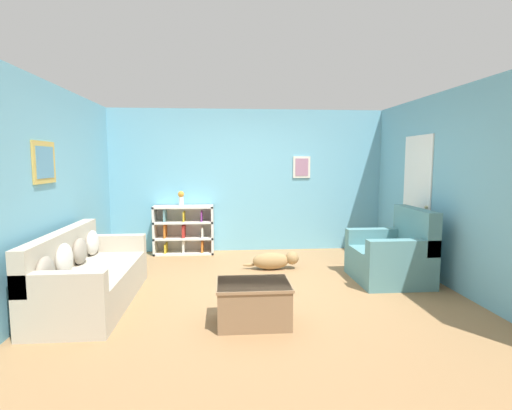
% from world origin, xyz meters
% --- Properties ---
extents(ground_plane, '(14.00, 14.00, 0.00)m').
position_xyz_m(ground_plane, '(0.00, 0.00, 0.00)').
color(ground_plane, '#997047').
extents(wall_back, '(5.60, 0.13, 2.60)m').
position_xyz_m(wall_back, '(0.00, 2.25, 1.30)').
color(wall_back, '#6BADC6').
rests_on(wall_back, ground_plane).
extents(wall_left, '(0.13, 5.00, 2.60)m').
position_xyz_m(wall_left, '(-2.55, -0.00, 1.30)').
color(wall_left, '#6BADC6').
rests_on(wall_left, ground_plane).
extents(wall_right, '(0.16, 5.00, 2.60)m').
position_xyz_m(wall_right, '(2.55, 0.02, 1.29)').
color(wall_right, '#6BADC6').
rests_on(wall_right, ground_plane).
extents(couch, '(0.84, 2.03, 0.86)m').
position_xyz_m(couch, '(-2.04, -0.48, 0.32)').
color(couch, '#B7AD99').
rests_on(couch, ground_plane).
extents(bookshelf, '(1.06, 0.36, 0.87)m').
position_xyz_m(bookshelf, '(-1.17, 2.02, 0.43)').
color(bookshelf, silver).
rests_on(bookshelf, ground_plane).
extents(recliner_chair, '(0.93, 1.03, 1.01)m').
position_xyz_m(recliner_chair, '(1.89, 0.11, 0.35)').
color(recliner_chair, slate).
rests_on(recliner_chair, ground_plane).
extents(coffee_table, '(0.75, 0.58, 0.43)m').
position_xyz_m(coffee_table, '(-0.16, -1.19, 0.23)').
color(coffee_table, '#846647').
rests_on(coffee_table, ground_plane).
extents(dog, '(0.87, 0.24, 0.28)m').
position_xyz_m(dog, '(0.32, 0.82, 0.14)').
color(dog, '#9E7A4C').
rests_on(dog, ground_plane).
extents(vase, '(0.11, 0.11, 0.26)m').
position_xyz_m(vase, '(-1.20, 2.00, 1.02)').
color(vase, silver).
rests_on(vase, bookshelf).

